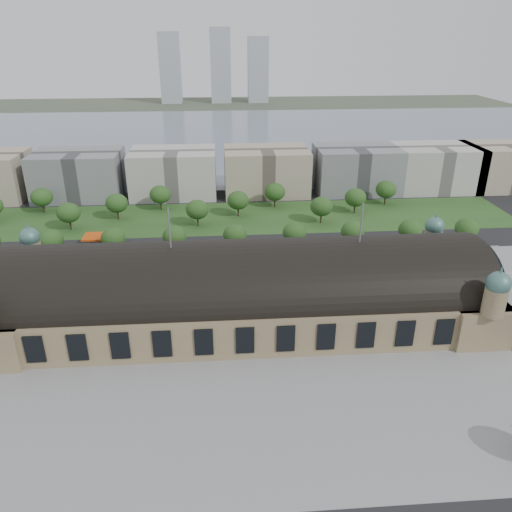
{
  "coord_description": "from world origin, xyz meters",
  "views": [
    {
      "loc": [
        -5.47,
        -132.25,
        82.53
      ],
      "look_at": [
        5.79,
        17.51,
        14.0
      ],
      "focal_mm": 35.0,
      "sensor_mm": 36.0,
      "label": 1
    }
  ],
  "objects": [
    {
      "name": "ground",
      "position": [
        0.0,
        0.0,
        0.0
      ],
      "size": [
        900.0,
        900.0,
        0.0
      ],
      "primitive_type": "plane",
      "color": "black",
      "rests_on": "ground"
    },
    {
      "name": "station",
      "position": [
        0.0,
        0.0,
        10.28
      ],
      "size": [
        150.0,
        48.4,
        44.3
      ],
      "color": "#8E7F58",
      "rests_on": "ground"
    },
    {
      "name": "plaza_south",
      "position": [
        10.0,
        -44.0,
        0.0
      ],
      "size": [
        190.0,
        48.0,
        0.12
      ],
      "primitive_type": "cube",
      "color": "gray",
      "rests_on": "ground"
    },
    {
      "name": "road_slab",
      "position": [
        -20.0,
        38.0,
        0.0
      ],
      "size": [
        260.0,
        26.0,
        0.1
      ],
      "primitive_type": "cube",
      "color": "black",
      "rests_on": "ground"
    },
    {
      "name": "grass_belt",
      "position": [
        -15.0,
        93.0,
        0.0
      ],
      "size": [
        300.0,
        45.0,
        0.1
      ],
      "primitive_type": "cube",
      "color": "#244B1E",
      "rests_on": "ground"
    },
    {
      "name": "petrol_station",
      "position": [
        -53.91,
        65.28,
        2.95
      ],
      "size": [
        14.0,
        13.0,
        5.05
      ],
      "color": "#CA430B",
      "rests_on": "ground"
    },
    {
      "name": "lake",
      "position": [
        0.0,
        298.0,
        0.0
      ],
      "size": [
        700.0,
        320.0,
        0.08
      ],
      "primitive_type": "cube",
      "color": "slate",
      "rests_on": "ground"
    },
    {
      "name": "far_shore",
      "position": [
        0.0,
        498.0,
        0.0
      ],
      "size": [
        700.0,
        120.0,
        0.14
      ],
      "primitive_type": "cube",
      "color": "#44513D",
      "rests_on": "ground"
    },
    {
      "name": "far_tower_left",
      "position": [
        -60.0,
        508.0,
        40.0
      ],
      "size": [
        24.0,
        24.0,
        80.0
      ],
      "primitive_type": "cube",
      "color": "#9EA8B2",
      "rests_on": "ground"
    },
    {
      "name": "far_tower_mid",
      "position": [
        0.0,
        508.0,
        42.5
      ],
      "size": [
        24.0,
        24.0,
        85.0
      ],
      "primitive_type": "cube",
      "color": "#9EA8B2",
      "rests_on": "ground"
    },
    {
      "name": "far_tower_right",
      "position": [
        45.0,
        508.0,
        37.5
      ],
      "size": [
        24.0,
        24.0,
        75.0
      ],
      "primitive_type": "cube",
      "color": "#9EA8B2",
      "rests_on": "ground"
    },
    {
      "name": "office_2",
      "position": [
        -80.0,
        133.0,
        12.0
      ],
      "size": [
        45.0,
        32.0,
        24.0
      ],
      "primitive_type": "cube",
      "color": "gray",
      "rests_on": "ground"
    },
    {
      "name": "office_3",
      "position": [
        -30.0,
        133.0,
        12.0
      ],
      "size": [
        45.0,
        32.0,
        24.0
      ],
      "primitive_type": "cube",
      "color": "#B7B4AE",
      "rests_on": "ground"
    },
    {
      "name": "office_4",
      "position": [
        20.0,
        133.0,
        12.0
      ],
      "size": [
        45.0,
        32.0,
        24.0
      ],
      "primitive_type": "cube",
      "color": "tan",
      "rests_on": "ground"
    },
    {
      "name": "office_5",
      "position": [
        70.0,
        133.0,
        12.0
      ],
      "size": [
        45.0,
        32.0,
        24.0
      ],
      "primitive_type": "cube",
      "color": "gray",
      "rests_on": "ground"
    },
    {
      "name": "office_6",
      "position": [
        115.0,
        133.0,
        12.0
      ],
      "size": [
        45.0,
        32.0,
        24.0
      ],
      "primitive_type": "cube",
      "color": "#B7B4AE",
      "rests_on": "ground"
    },
    {
      "name": "office_7",
      "position": [
        155.0,
        133.0,
        12.0
      ],
      "size": [
        45.0,
        32.0,
        24.0
      ],
      "primitive_type": "cube",
      "color": "tan",
      "rests_on": "ground"
    },
    {
      "name": "tree_row_2",
      "position": [
        -72.0,
        53.0,
        7.43
      ],
      "size": [
        9.6,
        9.6,
        11.52
      ],
      "color": "#2D2116",
      "rests_on": "ground"
    },
    {
      "name": "tree_row_3",
      "position": [
        -48.0,
        53.0,
        7.43
      ],
      "size": [
        9.6,
        9.6,
        11.52
      ],
      "color": "#2D2116",
      "rests_on": "ground"
    },
    {
      "name": "tree_row_4",
      "position": [
        -24.0,
        53.0,
        7.43
      ],
      "size": [
        9.6,
        9.6,
        11.52
      ],
      "color": "#2D2116",
      "rests_on": "ground"
    },
    {
      "name": "tree_row_5",
      "position": [
        0.0,
        53.0,
        7.43
      ],
      "size": [
        9.6,
        9.6,
        11.52
      ],
      "color": "#2D2116",
      "rests_on": "ground"
    },
    {
      "name": "tree_row_6",
      "position": [
        24.0,
        53.0,
        7.43
      ],
      "size": [
        9.6,
        9.6,
        11.52
      ],
      "color": "#2D2116",
      "rests_on": "ground"
    },
    {
      "name": "tree_row_7",
      "position": [
        48.0,
        53.0,
        7.43
      ],
      "size": [
        9.6,
        9.6,
        11.52
      ],
      "color": "#2D2116",
      "rests_on": "ground"
    },
    {
      "name": "tree_row_8",
      "position": [
        72.0,
        53.0,
        7.43
      ],
      "size": [
        9.6,
        9.6,
        11.52
      ],
      "color": "#2D2116",
      "rests_on": "ground"
    },
    {
      "name": "tree_row_9",
      "position": [
        96.0,
        53.0,
        7.43
      ],
      "size": [
        9.6,
        9.6,
        11.52
      ],
      "color": "#2D2116",
      "rests_on": "ground"
    },
    {
      "name": "tree_belt_2",
      "position": [
        -92.0,
        107.0,
        8.05
      ],
      "size": [
        10.4,
        10.4,
        12.48
      ],
      "color": "#2D2116",
      "rests_on": "ground"
    },
    {
      "name": "tree_belt_3",
      "position": [
        -73.0,
        83.0,
        8.05
      ],
      "size": [
        10.4,
        10.4,
        12.48
      ],
      "color": "#2D2116",
      "rests_on": "ground"
    },
    {
      "name": "tree_belt_4",
      "position": [
        -54.0,
        95.0,
        8.05
      ],
      "size": [
        10.4,
        10.4,
        12.48
      ],
      "color": "#2D2116",
      "rests_on": "ground"
    },
    {
      "name": "tree_belt_5",
      "position": [
        -35.0,
        107.0,
        8.05
      ],
      "size": [
        10.4,
        10.4,
        12.48
      ],
      "color": "#2D2116",
      "rests_on": "ground"
    },
    {
      "name": "tree_belt_6",
      "position": [
        -16.0,
        83.0,
        8.05
      ],
      "size": [
        10.4,
        10.4,
        12.48
      ],
      "color": "#2D2116",
      "rests_on": "ground"
    },
    {
      "name": "tree_belt_7",
      "position": [
        3.0,
        95.0,
        8.05
      ],
      "size": [
        10.4,
        10.4,
        12.48
      ],
      "color": "#2D2116",
      "rests_on": "ground"
    },
    {
      "name": "tree_belt_8",
      "position": [
        22.0,
        107.0,
        8.05
      ],
      "size": [
        10.4,
        10.4,
        12.48
      ],
      "color": "#2D2116",
      "rests_on": "ground"
    },
    {
      "name": "tree_belt_9",
      "position": [
        41.0,
        83.0,
        8.05
      ],
      "size": [
        10.4,
        10.4,
        12.48
      ],
      "color": "#2D2116",
      "rests_on": "ground"
    },
    {
      "name": "tree_belt_10",
      "position": [
        60.0,
        95.0,
        8.05
      ],
      "size": [
        10.4,
        10.4,
        12.48
      ],
      "color": "#2D2116",
      "rests_on": "ground"
    },
    {
      "name": "tree_belt_11",
      "position": [
        79.0,
        107.0,
        8.05
      ],
      "size": [
        10.4,
        10.4,
        12.48
      ],
      "color": "#2D2116",
      "rests_on": "ground"
    },
    {
      "name": "traffic_car_1",
      "position": [
        -78.65,
        45.16,
        0.69
      ],
      "size": [
        4.33,
        2.01,
        1.38
      ],
      "primitive_type": "imported",
      "rotation": [
        0.0,
        0.0,
        1.44
      ],
      "color": "#9A9EA2",
      "rests_on": "ground"
    },
    {
      "name": "traffic_car_3",
      "position": [
        -25.26,
        43.94,
        0.74
      ],
      "size": [
        5.14,
        2.25,
        1.47
      ],
      "primitive_type": "imported",
      "rotation": [
        0.0,
        0.0,
        1.61
      ],
      "color": "maroon",
      "rests_on": "ground"
    },
    {
      "name": "traffic_car_5",
      "position": [
        48.22,
        37.84,
        0.81
      ],
      "size": [
        5.02,
        1.95,
        1.63
      ],
      "primitive_type": "imported",
      "rotation": [
        0.0,
        0.0,
        1.52
      ],
      "color": "slate",
      "rests_on": "ground"
    },
    {
      "name": "traffic_car_6",
      "position": [
        89.75,
        38.72,
        0.82
      ],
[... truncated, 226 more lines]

